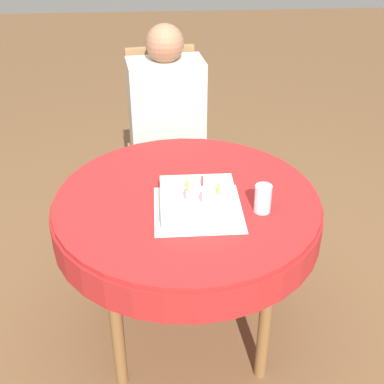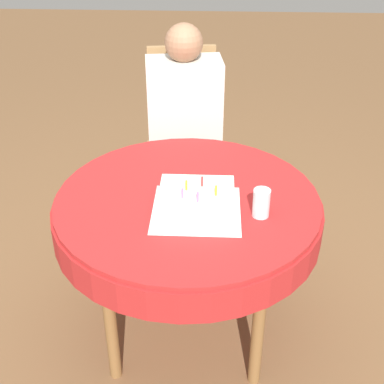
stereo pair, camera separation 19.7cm
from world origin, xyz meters
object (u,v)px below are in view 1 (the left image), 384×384
chair (165,139)px  drinking_glass (263,199)px  person (167,117)px  birthday_cake (198,201)px

chair → drinking_glass: 1.07m
chair → person: 0.20m
birthday_cake → drinking_glass: (0.24, -0.02, 0.02)m
birthday_cake → drinking_glass: birthday_cake is taller
person → birthday_cake: bearing=-91.3°
chair → birthday_cake: size_ratio=3.58×
person → birthday_cake: size_ratio=4.16×
chair → birthday_cake: bearing=-91.2°
drinking_glass → chair: bearing=109.6°
person → drinking_glass: (0.34, -0.88, 0.05)m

